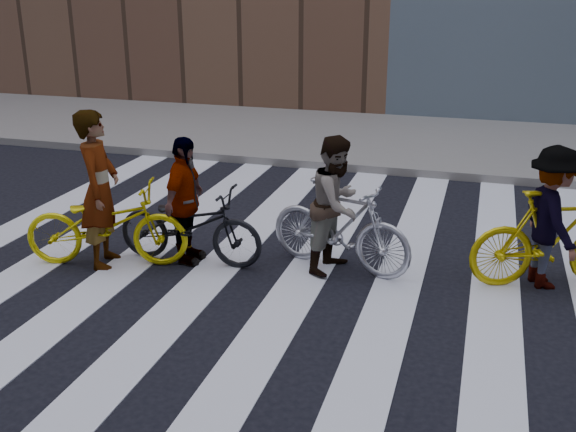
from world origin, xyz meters
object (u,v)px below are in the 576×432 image
at_px(rider_left, 99,189).
at_px(rider_right, 551,218).
at_px(bike_dark_rear, 190,225).
at_px(bike_silver_mid, 340,226).
at_px(bike_yellow_left, 106,225).
at_px(rider_mid, 337,204).
at_px(bike_yellow_right, 553,239).
at_px(rider_rear, 185,201).

height_order(rider_left, rider_right, rider_left).
distance_m(bike_dark_rear, rider_right, 4.27).
distance_m(bike_silver_mid, bike_dark_rear, 1.87).
bearing_deg(bike_dark_rear, rider_right, -83.06).
height_order(bike_yellow_left, bike_silver_mid, bike_silver_mid).
distance_m(bike_yellow_left, rider_right, 5.27).
bearing_deg(rider_left, rider_mid, -91.70).
bearing_deg(rider_right, rider_left, 79.59).
relative_size(bike_dark_rear, rider_left, 0.97).
bearing_deg(bike_yellow_left, bike_dark_rear, -85.09).
distance_m(bike_yellow_left, bike_yellow_right, 5.31).
height_order(bike_silver_mid, rider_left, rider_left).
distance_m(bike_dark_rear, rider_left, 1.17).
xyz_separation_m(bike_silver_mid, rider_left, (-2.84, -0.67, 0.41)).
relative_size(rider_left, rider_right, 1.18).
distance_m(bike_yellow_right, rider_rear, 4.37).
bearing_deg(bike_silver_mid, bike_yellow_right, -68.84).
xyz_separation_m(bike_yellow_left, rider_left, (-0.05, 0.00, 0.45)).
height_order(bike_silver_mid, bike_yellow_right, bike_yellow_right).
distance_m(rider_right, rider_rear, 4.31).
xyz_separation_m(rider_left, rider_mid, (2.79, 0.67, -0.14)).
xyz_separation_m(bike_yellow_right, rider_left, (-5.28, -0.92, 0.39)).
height_order(rider_left, rider_mid, rider_left).
relative_size(bike_yellow_right, rider_rear, 1.20).
relative_size(bike_silver_mid, bike_yellow_right, 0.97).
bearing_deg(bike_yellow_right, bike_silver_mid, 75.46).
bearing_deg(bike_yellow_left, rider_left, 74.76).
bearing_deg(bike_yellow_left, bike_yellow_right, -95.22).
bearing_deg(rider_rear, bike_silver_mid, -81.11).
bearing_deg(bike_dark_rear, rider_rear, 89.22).
bearing_deg(rider_left, rider_right, -95.22).
bearing_deg(rider_mid, bike_silver_mid, -74.73).
height_order(rider_mid, rider_right, rider_mid).
relative_size(bike_yellow_left, bike_yellow_right, 1.04).
bearing_deg(bike_silver_mid, bike_yellow_left, 118.81).
height_order(bike_silver_mid, bike_dark_rear, bike_silver_mid).
bearing_deg(bike_silver_mid, bike_dark_rear, 115.20).
distance_m(rider_left, rider_rear, 1.03).
height_order(rider_left, rider_rear, rider_left).
bearing_deg(rider_mid, bike_yellow_right, -68.96).
relative_size(rider_mid, rider_rear, 1.04).
xyz_separation_m(rider_left, rider_right, (5.23, 0.92, -0.15)).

